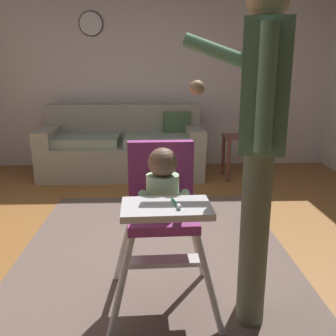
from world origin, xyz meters
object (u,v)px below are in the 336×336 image
Objects in this scene: couch at (124,148)px; adult_standing at (259,141)px; sippy_cup at (244,132)px; wall_clock at (91,24)px; high_chair at (163,199)px; side_table at (240,147)px.

couch is 3.10m from adult_standing.
adult_standing is 16.74× the size of sippy_cup.
wall_clock reaches higher than sippy_cup.
couch is 2.84m from high_chair.
high_chair reaches higher than side_table.
sippy_cup is at bearing -20.56° from wall_clock.
couch is at bearing 171.29° from sippy_cup.
high_chair is at bearing -75.79° from wall_clock.
side_table is at bearing 156.50° from high_chair.
wall_clock reaches higher than adult_standing.
sippy_cup is at bearing 81.29° from couch.
sippy_cup is at bearing 0.00° from side_table.
adult_standing is at bearing -101.57° from side_table.
adult_standing is 3.73m from wall_clock.
adult_standing is at bearing 16.86° from couch.
side_table is 0.19m from sippy_cup.
couch is 3.82× the size of side_table.
wall_clock is (-1.29, 3.38, 0.91)m from adult_standing.
wall_clock is (-1.84, 0.70, 1.48)m from side_table.
adult_standing is (0.88, -2.91, 0.62)m from couch.
adult_standing is 3.22× the size of side_table.
adult_standing reaches higher than side_table.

